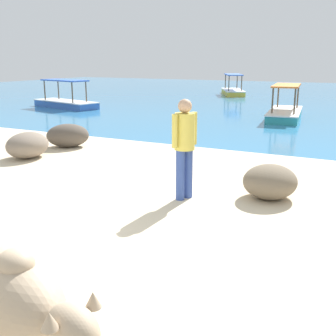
% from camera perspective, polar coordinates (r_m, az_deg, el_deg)
% --- Properties ---
extents(sand_beach, '(18.00, 14.00, 0.04)m').
position_cam_1_polar(sand_beach, '(4.86, -20.04, -13.78)').
color(sand_beach, beige).
rests_on(sand_beach, ground).
extents(water_surface, '(60.00, 36.00, 0.03)m').
position_cam_1_polar(water_surface, '(25.16, 19.36, 8.71)').
color(water_surface, teal).
rests_on(water_surface, ground).
extents(cow, '(1.87, 0.97, 1.05)m').
position_cam_1_polar(cow, '(3.22, -21.24, -14.91)').
color(cow, tan).
rests_on(cow, sand_beach).
extents(person_standing, '(0.32, 0.48, 1.62)m').
position_cam_1_polar(person_standing, '(6.66, 2.27, 3.61)').
color(person_standing, '#334C99').
rests_on(person_standing, sand_beach).
extents(shore_rock_medium, '(1.06, 1.10, 0.56)m').
position_cam_1_polar(shore_rock_medium, '(7.04, 13.71, -1.81)').
color(shore_rock_medium, '#756651').
rests_on(shore_rock_medium, sand_beach).
extents(shore_rock_small, '(0.93, 1.15, 0.59)m').
position_cam_1_polar(shore_rock_small, '(10.15, -18.57, 2.97)').
color(shore_rock_small, gray).
rests_on(shore_rock_small, sand_beach).
extents(shore_rock_flat, '(1.33, 1.28, 0.60)m').
position_cam_1_polar(shore_rock_flat, '(11.14, -13.47, 4.33)').
color(shore_rock_flat, brown).
rests_on(shore_rock_flat, sand_beach).
extents(boat_teal, '(1.61, 3.79, 1.29)m').
position_cam_1_polar(boat_teal, '(16.83, 15.62, 7.42)').
color(boat_teal, teal).
rests_on(boat_teal, water_surface).
extents(boat_blue, '(3.84, 2.03, 1.29)m').
position_cam_1_polar(boat_blue, '(20.54, -13.76, 8.76)').
color(boat_blue, '#3866B7').
rests_on(boat_blue, water_surface).
extents(boat_yellow, '(2.59, 3.82, 1.29)m').
position_cam_1_polar(boat_yellow, '(27.46, 8.82, 10.40)').
color(boat_yellow, gold).
rests_on(boat_yellow, water_surface).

